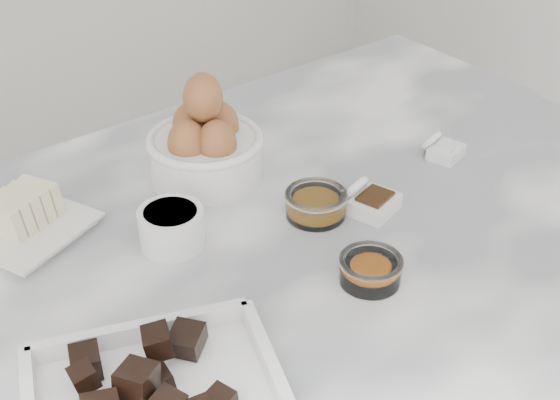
# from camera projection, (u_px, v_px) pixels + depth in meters

# --- Properties ---
(marble_slab) EXTENTS (1.20, 0.80, 0.04)m
(marble_slab) POSITION_uv_depth(u_px,v_px,m) (282.00, 257.00, 0.96)
(marble_slab) COLOR white
(marble_slab) RESTS_ON cabinet
(chocolate_dish) EXTENTS (0.28, 0.25, 0.06)m
(chocolate_dish) POSITION_uv_depth(u_px,v_px,m) (155.00, 389.00, 0.72)
(chocolate_dish) COLOR white
(chocolate_dish) RESTS_ON marble_slab
(butter_plate) EXTENTS (0.18, 0.18, 0.06)m
(butter_plate) POSITION_uv_depth(u_px,v_px,m) (20.00, 220.00, 0.95)
(butter_plate) COLOR white
(butter_plate) RESTS_ON marble_slab
(sugar_ramekin) EXTENTS (0.08, 0.08, 0.05)m
(sugar_ramekin) POSITION_uv_depth(u_px,v_px,m) (171.00, 226.00, 0.94)
(sugar_ramekin) COLOR white
(sugar_ramekin) RESTS_ON marble_slab
(egg_bowl) EXTENTS (0.16, 0.16, 0.15)m
(egg_bowl) POSITION_uv_depth(u_px,v_px,m) (205.00, 145.00, 1.05)
(egg_bowl) COLOR white
(egg_bowl) RESTS_ON marble_slab
(honey_bowl) EXTENTS (0.08, 0.08, 0.04)m
(honey_bowl) POSITION_uv_depth(u_px,v_px,m) (316.00, 204.00, 0.99)
(honey_bowl) COLOR white
(honey_bowl) RESTS_ON marble_slab
(zest_bowl) EXTENTS (0.07, 0.07, 0.03)m
(zest_bowl) POSITION_uv_depth(u_px,v_px,m) (371.00, 269.00, 0.88)
(zest_bowl) COLOR white
(zest_bowl) RESTS_ON marble_slab
(vanilla_spoon) EXTENTS (0.07, 0.08, 0.05)m
(vanilla_spoon) POSITION_uv_depth(u_px,v_px,m) (369.00, 200.00, 1.00)
(vanilla_spoon) COLOR white
(vanilla_spoon) RESTS_ON marble_slab
(salt_spoon) EXTENTS (0.06, 0.07, 0.04)m
(salt_spoon) POSITION_uv_depth(u_px,v_px,m) (443.00, 149.00, 1.12)
(salt_spoon) COLOR white
(salt_spoon) RESTS_ON marble_slab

